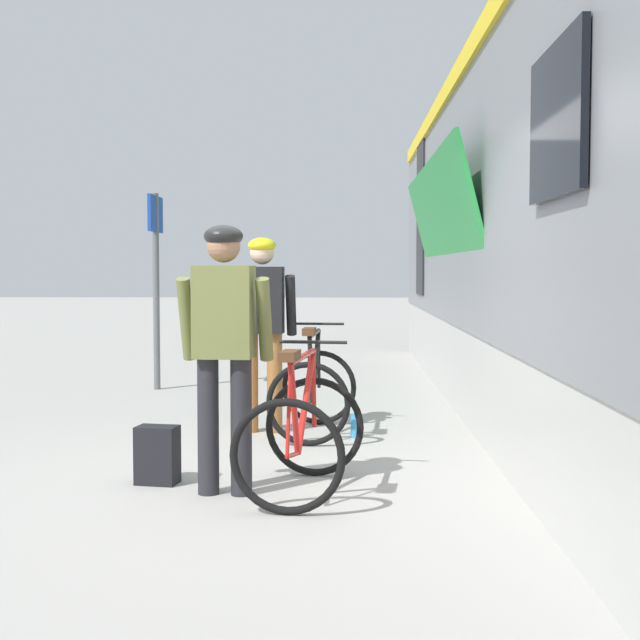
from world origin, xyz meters
The scene contains 9 objects.
ground_plane centered at (0.00, 0.00, 0.00)m, with size 80.00×80.00×0.00m, color #A09E99.
cyclist_near_in_olive centered at (-0.30, -0.14, 1.05)m, with size 0.63×0.34×1.76m.
cyclist_far_in_dark centered at (-0.26, 2.08, 1.05)m, with size 0.62×0.32×1.76m.
bicycle_near_red centered at (0.21, -0.12, 0.40)m, with size 0.84×1.15×0.99m.
bicycle_far_black centered at (0.21, 1.95, 0.40)m, with size 0.77×1.11×0.99m.
backpack_on_platform centered at (-0.80, 0.13, 0.20)m, with size 0.28×0.18×0.40m, color black.
water_bottle_near_the_bikes centered at (0.57, 1.82, 0.10)m, with size 0.07×0.07×0.21m, color #338CCC.
water_bottle_by_the_backpack centered at (-0.70, 0.22, 0.10)m, with size 0.07×0.07×0.20m, color #338CCC.
platform_sign_post centered at (-1.82, 4.88, 1.62)m, with size 0.08×0.70×2.40m.
Camera 1 is at (0.49, -5.82, 1.48)m, focal length 49.40 mm.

